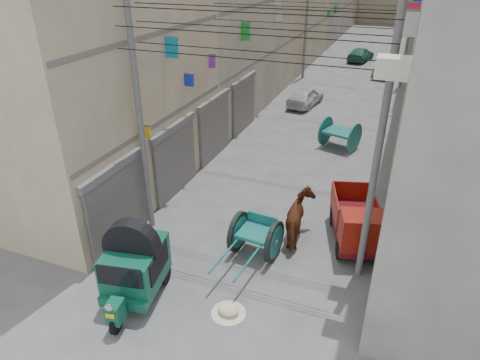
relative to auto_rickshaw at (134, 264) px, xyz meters
The scene contains 14 objects.
shutters_left 7.81m from the auto_rickshaw, 103.78° to the left, with size 0.18×14.40×2.88m.
signboards 19.11m from the auto_rickshaw, 83.80° to the left, with size 8.22×40.52×5.67m.
ac_units 9.82m from the auto_rickshaw, 40.45° to the left, with size 0.70×6.55×3.35m.
utility_poles 14.64m from the auto_rickshaw, 81.75° to the left, with size 7.40×22.20×8.00m.
overhead_cables 13.07m from the auto_rickshaw, 79.93° to the left, with size 7.40×22.52×1.12m.
auto_rickshaw is the anchor object (origin of this frame).
tonga_cart 3.87m from the auto_rickshaw, 50.49° to the left, with size 1.50×3.05×1.34m.
mini_truck 7.00m from the auto_rickshaw, 40.14° to the left, with size 2.08×3.19×1.66m.
second_cart 12.96m from the auto_rickshaw, 74.58° to the left, with size 2.00×1.88×1.45m.
feed_sack 2.82m from the auto_rickshaw, ahead, with size 0.58×0.47×0.29m, color beige.
horse 5.51m from the auto_rickshaw, 49.78° to the left, with size 0.89×1.95×1.65m, color brown.
distant_car_white 18.52m from the auto_rickshaw, 89.13° to the left, with size 1.42×3.54×1.21m, color #B9B9B9.
distant_car_grey 28.42m from the auto_rickshaw, 80.93° to the left, with size 1.34×3.83×1.26m, color #585D5B.
distant_car_green 33.03m from the auto_rickshaw, 86.84° to the left, with size 1.59×3.91×1.13m, color #1F5B46.
Camera 1 is at (3.95, -4.70, 8.53)m, focal length 32.00 mm.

